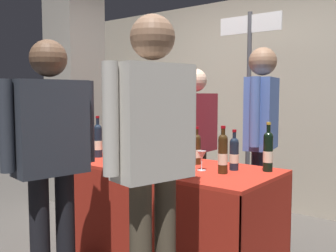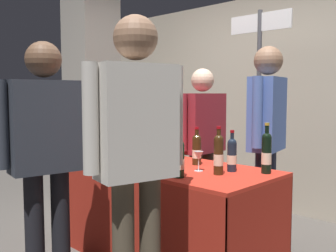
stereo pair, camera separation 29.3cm
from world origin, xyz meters
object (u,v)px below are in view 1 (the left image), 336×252
tasting_table (168,194)px  wine_glass_near_vendor (120,144)px  vendor_presenter (195,135)px  wine_glass_mid (202,156)px  concrete_pillar (74,54)px  featured_wine_bottle (223,153)px  taster_foreground_right (51,147)px  display_bottle_0 (186,158)px  booth_signpost (249,93)px

tasting_table → wine_glass_near_vendor: bearing=172.5°
vendor_presenter → wine_glass_mid: bearing=35.2°
concrete_pillar → featured_wine_bottle: concrete_pillar is taller
taster_foreground_right → wine_glass_mid: bearing=-20.9°
display_bottle_0 → vendor_presenter: 1.09m
display_bottle_0 → wine_glass_near_vendor: size_ratio=2.06×
wine_glass_mid → vendor_presenter: size_ratio=0.09×
concrete_pillar → wine_glass_near_vendor: size_ratio=24.75×
concrete_pillar → wine_glass_mid: (2.30, -0.70, -0.93)m
display_bottle_0 → wine_glass_mid: display_bottle_0 is taller
wine_glass_near_vendor → vendor_presenter: bearing=54.9°
wine_glass_near_vendor → concrete_pillar: bearing=156.4°
concrete_pillar → taster_foreground_right: bearing=-41.9°
concrete_pillar → wine_glass_near_vendor: bearing=-23.6°
wine_glass_near_vendor → wine_glass_mid: 0.94m
tasting_table → vendor_presenter: 0.79m
featured_wine_bottle → display_bottle_0: 0.29m
wine_glass_near_vendor → vendor_presenter: vendor_presenter is taller
vendor_presenter → taster_foreground_right: (-0.01, -1.57, 0.06)m
concrete_pillar → wine_glass_near_vendor: (1.37, -0.60, -0.93)m
featured_wine_bottle → wine_glass_mid: featured_wine_bottle is taller
wine_glass_mid → taster_foreground_right: size_ratio=0.09×
booth_signpost → vendor_presenter: bearing=-124.4°
concrete_pillar → wine_glass_mid: bearing=-17.0°
concrete_pillar → booth_signpost: size_ratio=1.72×
featured_wine_bottle → vendor_presenter: (-0.69, 0.68, 0.02)m
display_bottle_0 → booth_signpost: bearing=100.0°
featured_wine_bottle → wine_glass_near_vendor: featured_wine_bottle is taller
concrete_pillar → display_bottle_0: bearing=-22.2°
tasting_table → display_bottle_0: size_ratio=5.56×
concrete_pillar → vendor_presenter: size_ratio=2.33×
tasting_table → taster_foreground_right: bearing=-102.6°
tasting_table → featured_wine_bottle: bearing=-2.7°
taster_foreground_right → concrete_pillar: bearing=58.3°
display_bottle_0 → vendor_presenter: (-0.56, 0.94, 0.03)m
wine_glass_mid → vendor_presenter: (-0.52, 0.69, 0.06)m
concrete_pillar → vendor_presenter: concrete_pillar is taller
wine_glass_near_vendor → taster_foreground_right: size_ratio=0.09×
wine_glass_near_vendor → taster_foreground_right: 1.07m
tasting_table → wine_glass_near_vendor: 0.70m
display_bottle_0 → wine_glass_near_vendor: (-0.97, 0.36, -0.03)m
concrete_pillar → taster_foreground_right: size_ratio=2.19×
featured_wine_bottle → wine_glass_near_vendor: (-1.10, 0.10, -0.04)m
tasting_table → booth_signpost: (0.12, 1.12, 0.79)m
vendor_presenter → booth_signpost: bearing=143.5°
booth_signpost → wine_glass_near_vendor: bearing=-124.8°
vendor_presenter → display_bottle_0: bearing=28.8°
wine_glass_near_vendor → vendor_presenter: (0.41, 0.58, 0.06)m
wine_glass_mid → featured_wine_bottle: bearing=1.1°
wine_glass_near_vendor → vendor_presenter: size_ratio=0.09×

